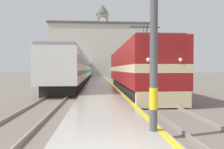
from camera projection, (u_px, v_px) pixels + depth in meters
The scene contains 8 objects.
ground_plane at pixel (99, 82), 33.62m from camera, with size 200.00×200.00×0.00m, color #70665B.
platform at pixel (99, 83), 28.63m from camera, with size 3.07×140.00×0.28m.
rail_track_near at pixel (121, 84), 28.85m from camera, with size 2.83×140.00×0.16m.
rail_track_far at pixel (76, 84), 28.41m from camera, with size 2.83×140.00×0.16m.
locomotive_train at pixel (134, 69), 18.88m from camera, with size 2.92×16.85×4.86m.
passenger_train at pixel (81, 69), 38.12m from camera, with size 2.92×48.54×3.75m.
clock_tower at pixel (103, 38), 68.12m from camera, with size 4.25×4.25×22.12m.
station_building at pixel (99, 51), 57.37m from camera, with size 25.49×7.83×13.74m.
Camera 1 is at (-0.40, -3.64, 1.99)m, focal length 35.00 mm.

